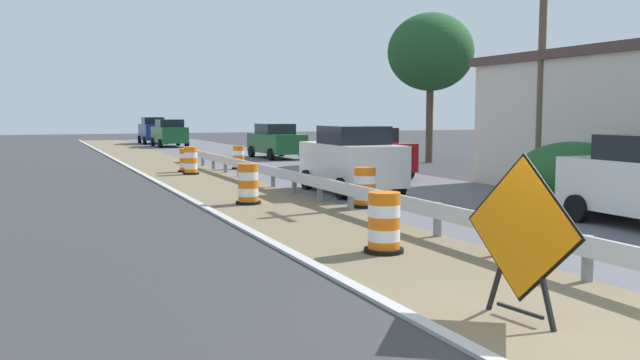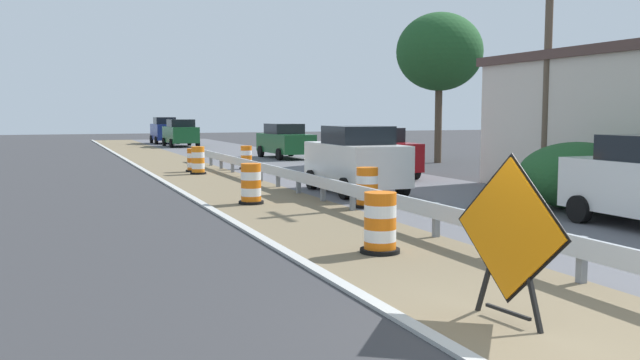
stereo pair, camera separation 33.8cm
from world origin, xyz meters
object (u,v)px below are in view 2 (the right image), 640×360
object	(u,v)px
warning_sign_diamond	(509,234)
traffic_barrel_nearest	(380,226)
car_trailing_near_lane	(285,141)
car_trailing_far_lane	(181,133)
traffic_barrel_far	(246,159)
traffic_barrel_close	(367,189)
car_lead_far_lane	(164,130)
traffic_barrel_mid	(251,186)
utility_pole_near	(548,40)
traffic_barrel_farthest	(194,161)
car_lead_near_lane	(356,159)
traffic_barrel_farther	(198,162)
car_distant_a	(377,152)

from	to	relation	value
warning_sign_diamond	traffic_barrel_nearest	size ratio (longest dim) A/B	1.87
car_trailing_near_lane	car_trailing_far_lane	distance (m)	15.65
car_trailing_near_lane	traffic_barrel_far	bearing A→B (deg)	-34.11
traffic_barrel_close	traffic_barrel_far	size ratio (longest dim) A/B	1.02
traffic_barrel_close	car_trailing_far_lane	size ratio (longest dim) A/B	0.24
traffic_barrel_nearest	car_lead_far_lane	xyz separation A→B (m)	(3.55, 46.18, 0.58)
traffic_barrel_mid	car_trailing_far_lane	world-z (taller)	car_trailing_far_lane
warning_sign_diamond	car_trailing_far_lane	distance (m)	45.05
traffic_barrel_close	traffic_barrel_far	xyz separation A→B (m)	(0.42, 13.34, -0.01)
traffic_barrel_far	utility_pole_near	xyz separation A→B (m)	(6.24, -12.38, 4.30)
traffic_barrel_far	utility_pole_near	size ratio (longest dim) A/B	0.11
traffic_barrel_farthest	car_lead_near_lane	world-z (taller)	car_lead_near_lane
traffic_barrel_farther	warning_sign_diamond	bearing A→B (deg)	-91.85
traffic_barrel_farthest	car_trailing_near_lane	xyz separation A→B (m)	(6.54, 6.97, 0.52)
traffic_barrel_farthest	car_distant_a	distance (m)	8.02
car_trailing_near_lane	car_trailing_far_lane	xyz separation A→B (m)	(-3.01, 15.35, 0.06)
traffic_barrel_mid	traffic_barrel_farther	xyz separation A→B (m)	(0.55, 9.73, 0.01)
warning_sign_diamond	traffic_barrel_nearest	world-z (taller)	warning_sign_diamond
traffic_barrel_close	warning_sign_diamond	bearing A→B (deg)	-106.19
traffic_barrel_close	traffic_barrel_mid	size ratio (longest dim) A/B	0.95
car_lead_far_lane	car_trailing_far_lane	size ratio (longest dim) A/B	0.93
traffic_barrel_mid	utility_pole_near	size ratio (longest dim) A/B	0.12
car_lead_far_lane	car_distant_a	world-z (taller)	car_lead_far_lane
traffic_barrel_farthest	car_lead_near_lane	distance (m)	10.20
car_trailing_near_lane	car_lead_far_lane	size ratio (longest dim) A/B	1.15
car_lead_far_lane	car_lead_near_lane	bearing A→B (deg)	179.89
traffic_barrel_farthest	car_lead_far_lane	xyz separation A→B (m)	(3.22, 27.90, 0.63)
car_lead_far_lane	utility_pole_near	bearing A→B (deg)	-172.15
traffic_barrel_mid	traffic_barrel_farthest	xyz separation A→B (m)	(0.62, 10.98, -0.06)
car_lead_far_lane	traffic_barrel_nearest	bearing A→B (deg)	175.57
traffic_barrel_mid	car_trailing_far_lane	distance (m)	33.56
traffic_barrel_farther	traffic_barrel_farthest	size ratio (longest dim) A/B	1.14
traffic_barrel_farthest	car_trailing_far_lane	distance (m)	22.61
car_trailing_near_lane	traffic_barrel_nearest	bearing A→B (deg)	-17.14
car_trailing_far_lane	traffic_barrel_mid	bearing A→B (deg)	171.73
car_lead_near_lane	car_lead_far_lane	size ratio (longest dim) A/B	1.07
traffic_barrel_close	car_trailing_far_lane	bearing A→B (deg)	87.61
traffic_barrel_mid	car_lead_near_lane	size ratio (longest dim) A/B	0.26
traffic_barrel_far	traffic_barrel_farther	world-z (taller)	traffic_barrel_farther
traffic_barrel_mid	car_lead_near_lane	world-z (taller)	car_lead_near_lane
car_lead_far_lane	car_trailing_far_lane	distance (m)	5.58
traffic_barrel_mid	car_lead_far_lane	distance (m)	39.07
car_lead_far_lane	warning_sign_diamond	bearing A→B (deg)	175.46
traffic_barrel_mid	traffic_barrel_close	bearing A→B (deg)	-34.43
warning_sign_diamond	car_trailing_near_lane	distance (m)	30.38
warning_sign_diamond	car_trailing_near_lane	size ratio (longest dim) A/B	0.44
warning_sign_diamond	traffic_barrel_farther	bearing A→B (deg)	-99.79
traffic_barrel_nearest	car_lead_near_lane	xyz separation A→B (m)	(3.50, 8.61, 0.56)
car_trailing_far_lane	traffic_barrel_nearest	bearing A→B (deg)	173.41
car_lead_near_lane	car_trailing_near_lane	world-z (taller)	car_lead_near_lane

